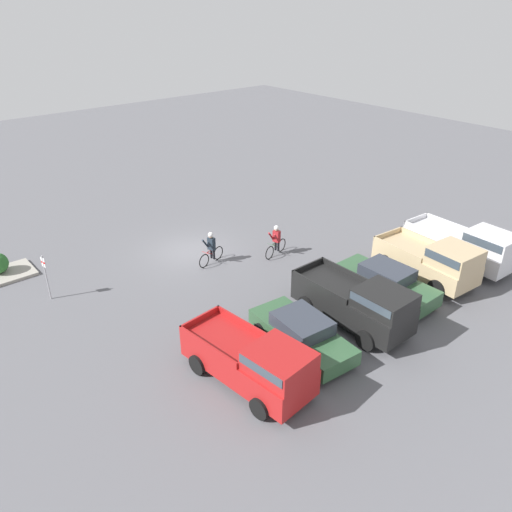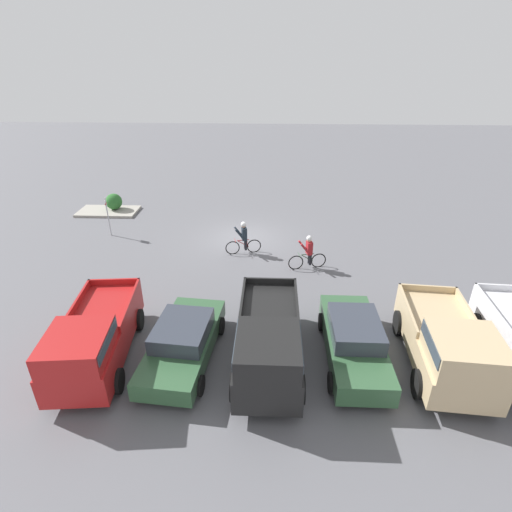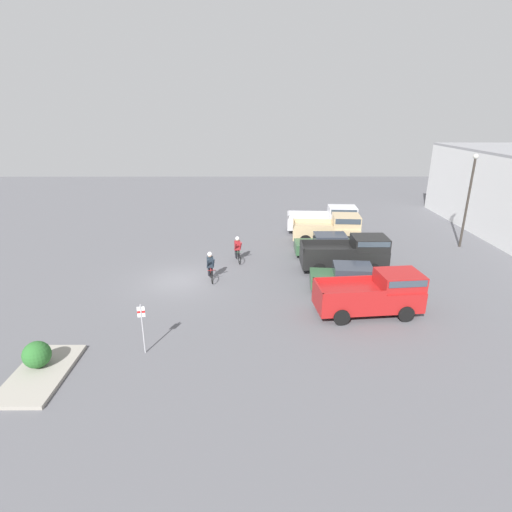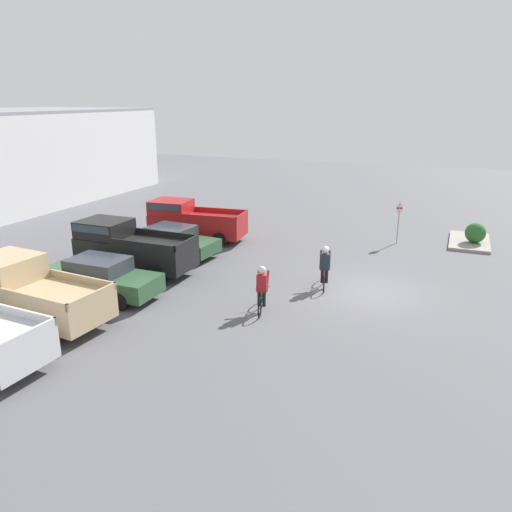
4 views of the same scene
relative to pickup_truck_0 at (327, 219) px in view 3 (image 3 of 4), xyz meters
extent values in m
plane|color=#56565B|center=(9.88, -10.24, -1.13)|extent=(80.00, 80.00, 0.00)
cube|color=silver|center=(-0.03, -0.49, -0.29)|extent=(2.26, 5.59, 0.94)
cube|color=silver|center=(0.07, 1.15, 0.61)|extent=(1.91, 2.30, 0.86)
cube|color=#333D47|center=(0.07, 1.15, 0.80)|extent=(1.96, 2.12, 0.38)
cube|color=silver|center=(-1.02, -1.53, 0.31)|extent=(0.28, 3.29, 0.25)
cube|color=silver|center=(0.83, -1.64, 0.31)|extent=(0.28, 3.29, 0.25)
cube|color=silver|center=(-0.19, -3.19, 0.31)|extent=(1.94, 0.20, 0.25)
cylinder|color=black|center=(-0.90, 1.26, -0.71)|extent=(0.27, 0.84, 0.83)
cylinder|color=black|center=(1.04, 1.15, -0.71)|extent=(0.27, 0.84, 0.83)
cylinder|color=black|center=(-1.10, -2.13, -0.71)|extent=(0.27, 0.84, 0.83)
cylinder|color=black|center=(0.84, -2.24, -0.71)|extent=(0.27, 0.84, 0.83)
cube|color=tan|center=(2.77, -0.61, -0.27)|extent=(2.46, 5.02, 0.92)
cube|color=tan|center=(2.89, 0.85, 0.62)|extent=(2.06, 2.10, 0.86)
cube|color=#333D47|center=(2.89, 0.85, 0.81)|extent=(2.11, 1.95, 0.38)
cube|color=tan|center=(1.70, -1.50, 0.32)|extent=(0.32, 2.92, 0.25)
cube|color=tan|center=(3.68, -1.66, 0.32)|extent=(0.32, 2.92, 0.25)
cube|color=tan|center=(2.58, -2.99, 0.32)|extent=(2.07, 0.25, 0.25)
cylinder|color=black|center=(1.86, 0.98, -0.68)|extent=(0.29, 0.91, 0.89)
cylinder|color=black|center=(3.93, 0.81, -0.68)|extent=(0.29, 0.91, 0.89)
cylinder|color=black|center=(1.61, -2.03, -0.68)|extent=(0.29, 0.91, 0.89)
cylinder|color=black|center=(3.68, -2.19, -0.68)|extent=(0.29, 0.91, 0.89)
cube|color=#2D5133|center=(5.57, -0.77, -0.51)|extent=(1.77, 4.76, 0.69)
cube|color=#2D333D|center=(5.57, -0.77, 0.11)|extent=(1.58, 2.14, 0.55)
cylinder|color=black|center=(4.70, 0.75, -0.80)|extent=(0.18, 0.65, 0.65)
cylinder|color=black|center=(6.45, 0.74, -0.80)|extent=(0.18, 0.65, 0.65)
cylinder|color=black|center=(4.69, -2.29, -0.80)|extent=(0.18, 0.65, 0.65)
cylinder|color=black|center=(6.44, -2.30, -0.80)|extent=(0.18, 0.65, 0.65)
cube|color=black|center=(8.37, -0.46, -0.20)|extent=(1.95, 5.18, 1.09)
cube|color=black|center=(8.37, 1.09, 0.71)|extent=(1.79, 2.07, 0.73)
cube|color=#333D47|center=(8.37, 1.09, 0.87)|extent=(1.85, 1.91, 0.32)
cube|color=black|center=(7.44, -1.49, 0.47)|extent=(0.08, 3.11, 0.25)
cube|color=black|center=(9.30, -1.50, 0.47)|extent=(0.08, 3.11, 0.25)
cube|color=black|center=(8.37, -3.01, 0.47)|extent=(1.94, 0.08, 0.25)
cylinder|color=black|center=(7.40, 1.15, -0.70)|extent=(0.22, 0.86, 0.86)
cylinder|color=black|center=(9.34, 1.14, -0.70)|extent=(0.22, 0.86, 0.86)
cylinder|color=black|center=(7.40, -2.06, -0.70)|extent=(0.22, 0.86, 0.86)
cylinder|color=black|center=(9.34, -2.06, -0.70)|extent=(0.22, 0.86, 0.86)
cube|color=#2D5133|center=(11.17, -0.53, -0.55)|extent=(2.26, 4.74, 0.61)
cube|color=#2D333D|center=(11.17, -0.53, 0.02)|extent=(1.84, 2.21, 0.54)
cylinder|color=black|center=(10.39, 1.02, -0.81)|extent=(0.24, 0.65, 0.64)
cylinder|color=black|center=(12.22, 0.85, -0.81)|extent=(0.24, 0.65, 0.64)
cylinder|color=black|center=(10.12, -1.90, -0.81)|extent=(0.24, 0.65, 0.64)
cylinder|color=black|center=(11.95, -2.07, -0.81)|extent=(0.24, 0.65, 0.64)
cube|color=maroon|center=(13.97, -0.45, -0.27)|extent=(2.41, 5.18, 1.01)
cube|color=maroon|center=(13.82, 1.05, 0.60)|extent=(1.96, 2.17, 0.73)
cube|color=#333D47|center=(13.82, 1.05, 0.76)|extent=(2.00, 2.02, 0.32)
cube|color=maroon|center=(13.16, -1.54, 0.36)|extent=(0.38, 3.00, 0.25)
cube|color=maroon|center=(14.99, -1.35, 0.36)|extent=(0.38, 3.00, 0.25)
cube|color=maroon|center=(14.22, -2.90, 0.36)|extent=(1.92, 0.27, 0.25)
cylinder|color=black|center=(12.86, 1.00, -0.74)|extent=(0.30, 0.79, 0.77)
cylinder|color=black|center=(14.77, 1.20, -0.74)|extent=(0.30, 0.79, 0.77)
cylinder|color=black|center=(13.17, -2.09, -0.74)|extent=(0.30, 0.79, 0.77)
cylinder|color=black|center=(15.08, -1.90, -0.74)|extent=(0.30, 0.79, 0.77)
torus|color=black|center=(10.30, -8.35, -0.78)|extent=(0.72, 0.22, 0.73)
torus|color=black|center=(9.23, -8.61, -0.78)|extent=(0.72, 0.22, 0.73)
cylinder|color=maroon|center=(9.76, -8.48, -0.61)|extent=(0.56, 0.17, 0.39)
cylinder|color=maroon|center=(9.76, -8.48, -0.40)|extent=(0.60, 0.18, 0.04)
cylinder|color=maroon|center=(9.57, -8.53, -0.61)|extent=(0.04, 0.04, 0.36)
cylinder|color=maroon|center=(10.17, -8.39, -0.37)|extent=(0.13, 0.45, 0.02)
cylinder|color=black|center=(9.63, -8.42, -0.65)|extent=(0.14, 0.14, 0.55)
cylinder|color=black|center=(9.68, -8.60, -0.65)|extent=(0.14, 0.14, 0.55)
cube|color=#1E2833|center=(9.71, -8.50, -0.05)|extent=(0.32, 0.41, 0.65)
cylinder|color=#1E2833|center=(9.88, -8.28, -0.05)|extent=(0.55, 0.21, 0.70)
cylinder|color=#1E2833|center=(9.96, -8.61, -0.05)|extent=(0.55, 0.21, 0.70)
sphere|color=tan|center=(9.74, -8.49, 0.40)|extent=(0.24, 0.24, 0.24)
sphere|color=silver|center=(9.74, -8.49, 0.46)|extent=(0.27, 0.27, 0.27)
torus|color=black|center=(7.17, -6.89, -0.78)|extent=(0.73, 0.22, 0.74)
torus|color=black|center=(6.08, -7.16, -0.78)|extent=(0.73, 0.22, 0.74)
cylinder|color=#2D5133|center=(6.63, -7.02, -0.60)|extent=(0.57, 0.17, 0.39)
cylinder|color=#2D5133|center=(6.63, -7.02, -0.40)|extent=(0.61, 0.18, 0.04)
cylinder|color=#2D5133|center=(6.43, -7.07, -0.60)|extent=(0.04, 0.04, 0.36)
cylinder|color=#2D5133|center=(7.04, -6.93, -0.37)|extent=(0.13, 0.45, 0.02)
cylinder|color=black|center=(6.50, -6.96, -0.65)|extent=(0.14, 0.14, 0.55)
cylinder|color=black|center=(6.54, -7.14, -0.65)|extent=(0.14, 0.14, 0.55)
cube|color=maroon|center=(6.57, -7.04, -0.06)|extent=(0.32, 0.41, 0.62)
cylinder|color=maroon|center=(6.75, -6.82, -0.06)|extent=(0.55, 0.22, 0.67)
cylinder|color=maroon|center=(6.83, -7.15, -0.06)|extent=(0.55, 0.22, 0.67)
sphere|color=tan|center=(6.60, -7.03, 0.37)|extent=(0.24, 0.24, 0.24)
sphere|color=silver|center=(6.60, -7.03, 0.42)|extent=(0.26, 0.26, 0.26)
cylinder|color=#9E9EA3|center=(17.35, -10.39, -0.03)|extent=(0.06, 0.06, 2.20)
cube|color=white|center=(17.35, -10.39, 0.75)|extent=(0.07, 0.30, 0.45)
cube|color=red|center=(17.35, -10.39, 0.75)|extent=(0.08, 0.30, 0.10)
cylinder|color=#2D2823|center=(3.69, 9.14, 2.04)|extent=(0.16, 0.16, 6.33)
sphere|color=#B2B2A8|center=(3.69, 9.14, 5.33)|extent=(0.36, 0.36, 0.36)
cube|color=gray|center=(18.85, -13.92, -1.05)|extent=(3.71, 1.97, 0.15)
sphere|color=#286028|center=(18.47, -14.15, -0.46)|extent=(1.03, 1.03, 1.03)
camera|label=1|loc=(22.59, 10.28, 11.10)|focal=35.00mm
camera|label=2|loc=(8.34, 9.76, 8.04)|focal=28.00mm
camera|label=3|loc=(31.40, -5.89, 8.16)|focal=28.00mm
camera|label=4|loc=(-8.72, -13.06, 6.15)|focal=35.00mm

